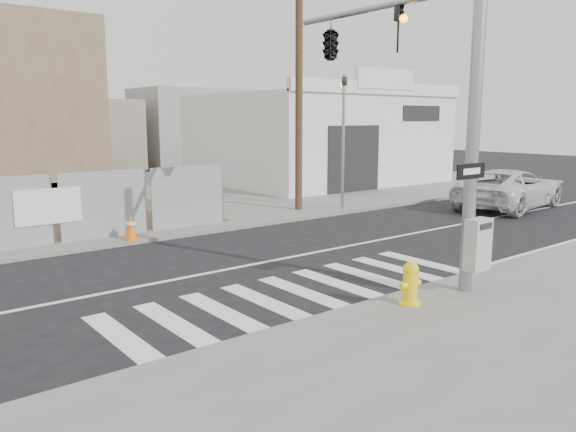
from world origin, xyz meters
TOP-DOWN VIEW (x-y plane):
  - ground at (0.00, 0.00)m, footprint 100.00×100.00m
  - sidewalk_far at (0.00, 14.00)m, footprint 50.00×20.00m
  - signal_pole at (2.49, -2.05)m, footprint 0.96×5.87m
  - far_signal_pole at (8.00, 4.60)m, footprint 0.16×0.20m
  - concrete_wall_right at (-0.50, 14.08)m, footprint 5.50×1.30m
  - auto_shop at (14.00, 12.97)m, footprint 12.00×10.20m
  - utility_pole_right at (6.50, 5.50)m, footprint 1.60×0.28m
  - fire_hydrant at (0.89, -4.67)m, footprint 0.52×0.52m
  - suv at (13.92, 0.91)m, footprint 6.09×3.41m
  - traffic_cone_d at (-0.94, 4.22)m, footprint 0.42×0.42m

SIDE VIEW (x-z plane):
  - ground at x=0.00m, z-range 0.00..0.00m
  - sidewalk_far at x=0.00m, z-range 0.00..0.12m
  - traffic_cone_d at x=-0.94m, z-range 0.11..0.86m
  - fire_hydrant at x=0.89m, z-range 0.11..0.95m
  - suv at x=13.92m, z-range 0.00..1.61m
  - auto_shop at x=14.00m, z-range -0.44..5.51m
  - concrete_wall_right at x=-0.50m, z-range -0.62..7.38m
  - far_signal_pole at x=8.00m, z-range 0.68..6.28m
  - signal_pole at x=2.49m, z-range 1.28..8.28m
  - utility_pole_right at x=6.50m, z-range 0.20..10.20m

